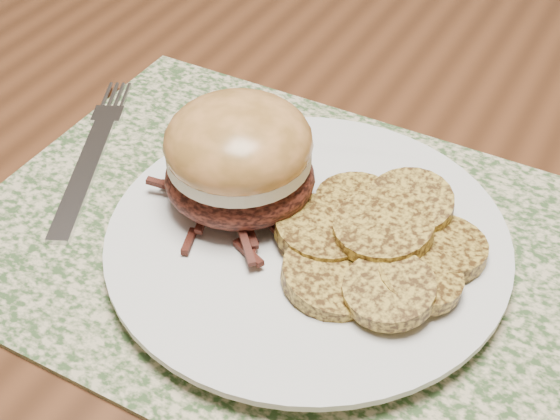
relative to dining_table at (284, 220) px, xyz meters
The scene contains 6 objects.
dining_table is the anchor object (origin of this frame).
placemat 0.14m from the dining_table, 59.49° to the right, with size 0.45×0.33×0.00m, color #365029.
dinner_plate 0.15m from the dining_table, 54.25° to the right, with size 0.26×0.26×0.02m, color silver.
pork_sandwich 0.17m from the dining_table, 81.43° to the right, with size 0.14×0.13×0.08m.
roasted_potatoes 0.19m from the dining_table, 37.64° to the right, with size 0.15×0.16×0.03m.
fork 0.18m from the dining_table, 146.51° to the right, with size 0.10×0.19×0.00m.
Camera 1 is at (0.24, -0.45, 1.14)m, focal length 50.00 mm.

